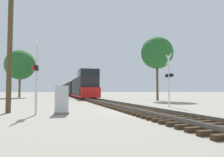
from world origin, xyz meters
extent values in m
plane|color=gray|center=(0.00, 0.00, 0.00)|extent=(400.00, 400.00, 0.00)
cube|color=#382819|center=(0.00, -6.90, 0.08)|extent=(2.60, 0.22, 0.16)
cube|color=#382819|center=(0.00, -6.30, 0.08)|extent=(2.60, 0.22, 0.16)
cube|color=#382819|center=(0.00, -5.70, 0.08)|extent=(2.60, 0.22, 0.16)
cube|color=#382819|center=(0.00, -5.10, 0.08)|extent=(2.60, 0.22, 0.16)
cube|color=#382819|center=(0.00, -4.50, 0.08)|extent=(2.60, 0.22, 0.16)
cube|color=#382819|center=(0.00, -3.90, 0.08)|extent=(2.60, 0.22, 0.16)
cube|color=#382819|center=(0.00, -3.30, 0.08)|extent=(2.60, 0.22, 0.16)
cube|color=#382819|center=(0.00, -2.70, 0.08)|extent=(2.60, 0.22, 0.16)
cube|color=#382819|center=(0.00, -2.10, 0.08)|extent=(2.60, 0.22, 0.16)
cube|color=#382819|center=(0.00, -1.50, 0.08)|extent=(2.60, 0.22, 0.16)
cube|color=#382819|center=(0.00, -0.90, 0.08)|extent=(2.60, 0.22, 0.16)
cube|color=#382819|center=(0.00, -0.30, 0.08)|extent=(2.60, 0.22, 0.16)
cube|color=#382819|center=(0.00, 0.30, 0.08)|extent=(2.60, 0.22, 0.16)
cube|color=#382819|center=(0.00, 0.90, 0.08)|extent=(2.60, 0.22, 0.16)
cube|color=#382819|center=(0.00, 1.50, 0.08)|extent=(2.60, 0.22, 0.16)
cube|color=#382819|center=(0.00, 2.10, 0.08)|extent=(2.60, 0.22, 0.16)
cube|color=#382819|center=(0.00, 2.70, 0.08)|extent=(2.60, 0.22, 0.16)
cube|color=#382819|center=(0.00, 3.30, 0.08)|extent=(2.60, 0.22, 0.16)
cube|color=#382819|center=(0.00, 3.90, 0.08)|extent=(2.60, 0.22, 0.16)
cube|color=#382819|center=(0.00, 4.50, 0.08)|extent=(2.60, 0.22, 0.16)
cube|color=#382819|center=(0.00, 5.10, 0.08)|extent=(2.60, 0.22, 0.16)
cube|color=#382819|center=(0.00, 5.70, 0.08)|extent=(2.60, 0.22, 0.16)
cube|color=#382819|center=(0.00, 6.30, 0.08)|extent=(2.60, 0.22, 0.16)
cube|color=#382819|center=(0.00, 6.90, 0.08)|extent=(2.60, 0.22, 0.16)
cube|color=#382819|center=(0.00, 7.50, 0.08)|extent=(2.60, 0.22, 0.16)
cube|color=#382819|center=(0.00, 8.10, 0.08)|extent=(2.60, 0.22, 0.16)
cube|color=#382819|center=(0.00, 8.70, 0.08)|extent=(2.60, 0.22, 0.16)
cube|color=#382819|center=(0.00, 9.30, 0.08)|extent=(2.60, 0.22, 0.16)
cube|color=#382819|center=(0.00, 9.90, 0.08)|extent=(2.60, 0.22, 0.16)
cube|color=#382819|center=(0.00, 10.50, 0.08)|extent=(2.60, 0.22, 0.16)
cube|color=#382819|center=(0.00, 11.10, 0.08)|extent=(2.60, 0.22, 0.16)
cube|color=#382819|center=(0.00, 11.70, 0.08)|extent=(2.60, 0.22, 0.16)
cube|color=#382819|center=(0.00, 12.30, 0.08)|extent=(2.60, 0.22, 0.16)
cube|color=#382819|center=(0.00, 12.90, 0.08)|extent=(2.60, 0.22, 0.16)
cube|color=#382819|center=(0.00, 13.50, 0.08)|extent=(2.60, 0.22, 0.16)
cube|color=#382819|center=(0.00, 14.10, 0.08)|extent=(2.60, 0.22, 0.16)
cube|color=#382819|center=(0.00, 14.70, 0.08)|extent=(2.60, 0.22, 0.16)
cube|color=#382819|center=(0.00, 15.30, 0.08)|extent=(2.60, 0.22, 0.16)
cube|color=#382819|center=(0.00, 15.90, 0.08)|extent=(2.60, 0.22, 0.16)
cube|color=#382819|center=(0.00, 16.50, 0.08)|extent=(2.60, 0.22, 0.16)
cube|color=#382819|center=(0.00, 17.10, 0.08)|extent=(2.60, 0.22, 0.16)
cube|color=#382819|center=(0.00, 17.70, 0.08)|extent=(2.60, 0.22, 0.16)
cube|color=#382819|center=(0.00, 18.30, 0.08)|extent=(2.60, 0.22, 0.16)
cube|color=#382819|center=(0.00, 18.90, 0.08)|extent=(2.60, 0.22, 0.16)
cube|color=#382819|center=(0.00, 19.50, 0.08)|extent=(2.60, 0.22, 0.16)
cube|color=#56514C|center=(-0.72, 0.00, 0.23)|extent=(0.07, 160.00, 0.15)
cube|color=#56514C|center=(0.72, 0.00, 0.23)|extent=(0.07, 160.00, 0.15)
cube|color=#232326|center=(0.00, 29.41, 2.00)|extent=(2.43, 12.36, 3.38)
cube|color=#232326|center=(0.00, 20.75, 2.48)|extent=(2.86, 3.89, 4.33)
cube|color=black|center=(0.00, 20.75, 4.01)|extent=(2.89, 3.92, 0.95)
cube|color=red|center=(0.00, 18.81, 1.07)|extent=(2.86, 1.77, 1.52)
cube|color=red|center=(0.00, 26.76, 0.43)|extent=(2.91, 17.31, 0.24)
cube|color=black|center=(0.00, 21.02, 0.50)|extent=(1.58, 2.20, 1.00)
cube|color=black|center=(0.00, 32.50, 0.50)|extent=(1.58, 2.20, 1.00)
cube|color=black|center=(0.00, 44.67, 1.92)|extent=(2.71, 15.58, 3.22)
cube|color=black|center=(0.00, 39.61, 0.45)|extent=(1.58, 2.20, 0.90)
cube|color=black|center=(0.00, 49.74, 0.45)|extent=(1.58, 2.20, 0.90)
cube|color=black|center=(0.00, 61.55, 1.92)|extent=(2.71, 15.58, 3.22)
cube|color=black|center=(0.00, 56.49, 0.45)|extent=(1.58, 2.20, 0.90)
cube|color=black|center=(0.00, 66.61, 0.45)|extent=(1.58, 2.20, 0.90)
cube|color=black|center=(0.00, 78.42, 1.92)|extent=(2.71, 15.58, 3.22)
cube|color=black|center=(0.00, 73.36, 0.45)|extent=(1.58, 2.20, 0.90)
cube|color=black|center=(0.00, 83.49, 0.45)|extent=(1.58, 2.20, 0.90)
cylinder|color=silver|center=(-6.29, -0.20, 2.00)|extent=(0.12, 0.12, 3.99)
cube|color=white|center=(-6.29, -0.20, 3.69)|extent=(0.03, 0.93, 0.93)
cube|color=white|center=(-6.29, -0.20, 3.69)|extent=(0.03, 0.93, 0.93)
cube|color=black|center=(-6.29, -0.20, 2.60)|extent=(0.06, 0.86, 0.06)
cylinder|color=black|center=(-6.29, 0.15, 2.60)|extent=(0.18, 0.30, 0.30)
sphere|color=red|center=(-6.39, 0.15, 2.60)|extent=(0.26, 0.26, 0.26)
cylinder|color=black|center=(-6.29, -0.20, 2.60)|extent=(0.18, 0.30, 0.30)
sphere|color=red|center=(-6.39, -0.20, 2.60)|extent=(0.26, 0.26, 0.26)
cylinder|color=black|center=(-6.29, -0.55, 2.60)|extent=(0.18, 0.30, 0.30)
sphere|color=red|center=(-6.39, -0.55, 2.60)|extent=(0.26, 0.26, 0.26)
cube|color=white|center=(-6.29, -0.20, 3.14)|extent=(0.03, 0.32, 0.20)
cylinder|color=silver|center=(3.88, 3.01, 2.12)|extent=(0.12, 0.12, 4.24)
cube|color=white|center=(3.88, 3.01, 3.94)|extent=(0.04, 0.93, 0.93)
cube|color=white|center=(3.88, 3.01, 3.94)|extent=(0.04, 0.93, 0.93)
cube|color=black|center=(3.88, 3.01, 2.60)|extent=(0.07, 0.86, 0.06)
cylinder|color=black|center=(3.87, 2.67, 2.60)|extent=(0.18, 0.30, 0.30)
sphere|color=red|center=(3.97, 2.66, 2.60)|extent=(0.26, 0.26, 0.26)
cylinder|color=black|center=(3.88, 3.36, 2.60)|extent=(0.18, 0.30, 0.30)
sphere|color=red|center=(3.98, 3.36, 2.60)|extent=(0.26, 0.26, 0.26)
cube|color=white|center=(3.88, 3.01, 3.39)|extent=(0.03, 0.32, 0.20)
cube|color=slate|center=(-4.91, -0.28, 0.06)|extent=(0.82, 0.63, 0.12)
cube|color=#BCBCBF|center=(-4.91, -0.28, 0.87)|extent=(0.75, 0.57, 1.50)
cylinder|color=#4C3A23|center=(-7.97, 1.35, 3.86)|extent=(0.30, 0.30, 7.73)
cylinder|color=brown|center=(8.57, 14.22, 2.64)|extent=(0.31, 0.31, 5.28)
sphere|color=#236028|center=(8.57, 14.22, 6.61)|extent=(4.44, 4.44, 4.44)
cylinder|color=brown|center=(-11.60, 33.24, 2.36)|extent=(0.42, 0.42, 4.72)
sphere|color=#236028|center=(-11.60, 33.24, 6.49)|extent=(5.90, 5.90, 5.90)
camera|label=1|loc=(-5.44, -13.06, 1.33)|focal=35.00mm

